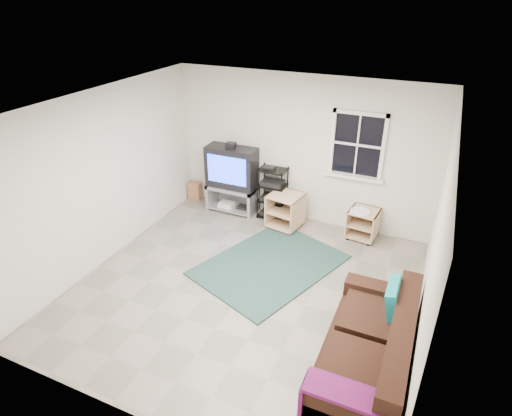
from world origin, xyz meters
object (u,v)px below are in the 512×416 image
at_px(tv_unit, 232,174).
at_px(sofa, 369,353).
at_px(side_table_left, 287,209).
at_px(side_table_right, 363,221).
at_px(av_rack, 272,196).

distance_m(tv_unit, sofa, 4.25).
xyz_separation_m(tv_unit, sofa, (3.10, -2.88, -0.43)).
distance_m(side_table_left, sofa, 3.36).
bearing_deg(side_table_left, sofa, -54.30).
xyz_separation_m(side_table_left, side_table_right, (1.31, 0.18, -0.04)).
distance_m(av_rack, side_table_right, 1.67).
bearing_deg(side_table_right, av_rack, 178.99).
distance_m(side_table_left, side_table_right, 1.33).
relative_size(tv_unit, sofa, 0.69).
relative_size(tv_unit, side_table_left, 2.14).
xyz_separation_m(av_rack, sofa, (2.31, -2.93, -0.11)).
bearing_deg(side_table_left, side_table_right, 7.63).
distance_m(tv_unit, side_table_left, 1.22).
distance_m(tv_unit, side_table_right, 2.49).
bearing_deg(tv_unit, sofa, -42.89).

